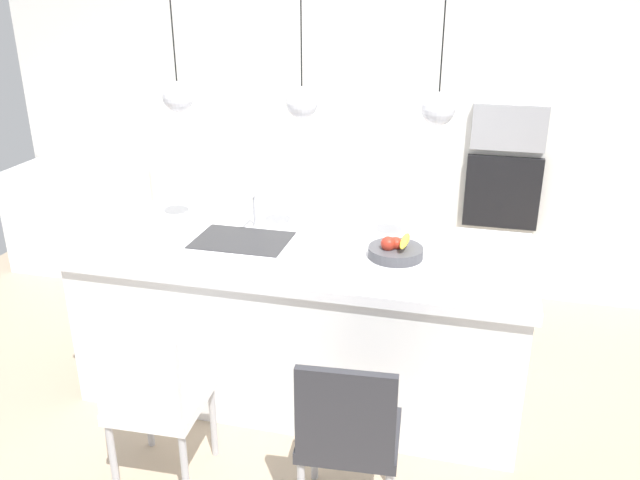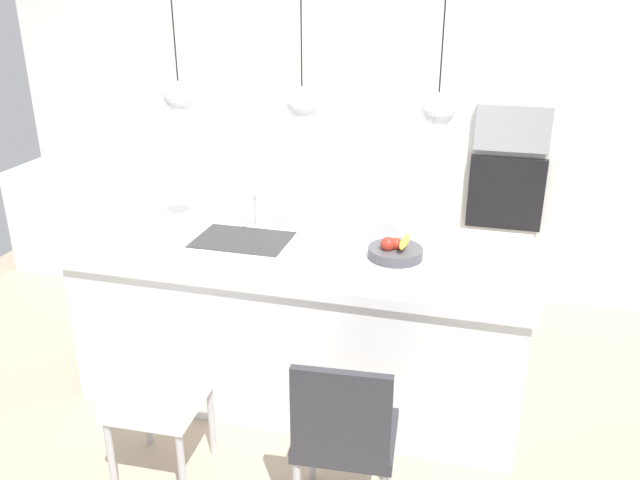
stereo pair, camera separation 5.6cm
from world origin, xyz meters
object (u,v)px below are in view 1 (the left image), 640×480
(chair_near, at_px, (154,398))
(chair_middle, at_px, (348,432))
(microwave, at_px, (509,127))
(oven, at_px, (502,192))
(fruit_bowl, at_px, (395,250))

(chair_near, height_order, chair_middle, chair_near)
(microwave, bearing_deg, oven, 0.00)
(microwave, xyz_separation_m, oven, (0.00, 0.00, -0.50))
(microwave, height_order, oven, microwave)
(fruit_bowl, distance_m, chair_middle, 1.11)
(oven, xyz_separation_m, chair_middle, (-0.65, -2.60, -0.37))
(fruit_bowl, height_order, chair_near, fruit_bowl)
(microwave, distance_m, chair_near, 3.18)
(chair_near, bearing_deg, oven, 58.29)
(microwave, distance_m, chair_middle, 2.82)
(oven, relative_size, chair_near, 0.61)
(fruit_bowl, xyz_separation_m, chair_middle, (-0.05, -1.00, -0.49))
(fruit_bowl, distance_m, chair_near, 1.50)
(oven, bearing_deg, microwave, 0.00)
(microwave, distance_m, oven, 0.50)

